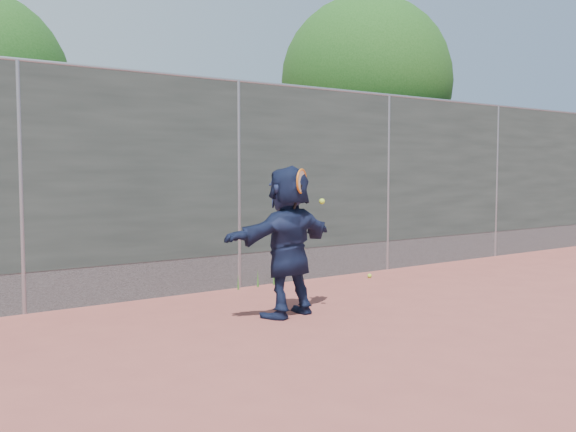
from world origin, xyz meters
TOP-DOWN VIEW (x-y plane):
  - ground at (0.00, 0.00)m, footprint 80.00×80.00m
  - player at (-0.48, 1.60)m, footprint 1.71×0.80m
  - ball_ground at (2.14, 3.01)m, footprint 0.07×0.07m
  - fence at (-0.00, 3.50)m, footprint 20.00×0.06m
  - swing_action at (-0.40, 1.40)m, footprint 0.47×0.17m
  - tree_right at (4.68, 5.75)m, footprint 3.78×3.60m
  - weed_clump at (0.29, 3.38)m, footprint 0.68×0.07m

SIDE VIEW (x-z plane):
  - ground at x=0.00m, z-range 0.00..0.00m
  - ball_ground at x=2.14m, z-range 0.00..0.07m
  - weed_clump at x=0.29m, z-range -0.02..0.28m
  - player at x=-0.48m, z-range 0.00..1.77m
  - swing_action at x=-0.40m, z-range 1.29..1.80m
  - fence at x=0.00m, z-range 0.07..3.09m
  - tree_right at x=4.68m, z-range 0.80..6.19m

